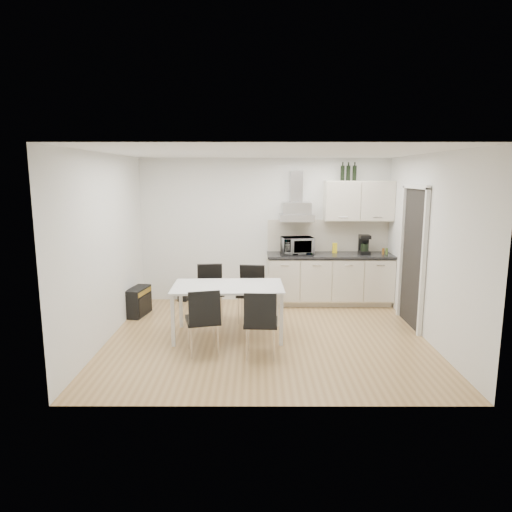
{
  "coord_description": "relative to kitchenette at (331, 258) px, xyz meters",
  "views": [
    {
      "loc": [
        -0.15,
        -6.26,
        2.31
      ],
      "look_at": [
        -0.16,
        0.48,
        1.1
      ],
      "focal_mm": 32.0,
      "sensor_mm": 36.0,
      "label": 1
    }
  ],
  "objects": [
    {
      "name": "kitchenette",
      "position": [
        0.0,
        0.0,
        0.0
      ],
      "size": [
        2.22,
        0.64,
        2.52
      ],
      "color": "beige",
      "rests_on": "ground"
    },
    {
      "name": "chair_near_left",
      "position": [
        -2.03,
        -2.33,
        -0.39
      ],
      "size": [
        0.55,
        0.59,
        0.88
      ],
      "primitive_type": null,
      "rotation": [
        0.0,
        0.0,
        0.25
      ],
      "color": "black",
      "rests_on": "ground"
    },
    {
      "name": "wall_left",
      "position": [
        -3.43,
        -1.73,
        0.47
      ],
      "size": [
        0.1,
        4.0,
        2.6
      ],
      "primitive_type": "cube",
      "color": "white",
      "rests_on": "ground"
    },
    {
      "name": "floor_speaker",
      "position": [
        -2.7,
        0.17,
        -0.69
      ],
      "size": [
        0.19,
        0.17,
        0.27
      ],
      "primitive_type": "cube",
      "rotation": [
        0.0,
        0.0,
        -0.17
      ],
      "color": "black",
      "rests_on": "ground"
    },
    {
      "name": "wall_right",
      "position": [
        1.07,
        -1.73,
        0.47
      ],
      "size": [
        0.1,
        4.0,
        2.6
      ],
      "primitive_type": "cube",
      "color": "white",
      "rests_on": "ground"
    },
    {
      "name": "guitar_amp",
      "position": [
        -3.3,
        -0.7,
        -0.6
      ],
      "size": [
        0.34,
        0.59,
        0.47
      ],
      "rotation": [
        0.0,
        0.0,
        -0.18
      ],
      "color": "black",
      "rests_on": "ground"
    },
    {
      "name": "wall_back",
      "position": [
        -1.18,
        0.27,
        0.47
      ],
      "size": [
        4.5,
        0.1,
        2.6
      ],
      "primitive_type": "cube",
      "color": "white",
      "rests_on": "ground"
    },
    {
      "name": "ceiling",
      "position": [
        -1.18,
        -1.73,
        1.77
      ],
      "size": [
        4.5,
        4.5,
        0.0
      ],
      "primitive_type": "plane",
      "color": "white",
      "rests_on": "wall_back"
    },
    {
      "name": "doorway",
      "position": [
        1.03,
        -1.18,
        0.22
      ],
      "size": [
        0.08,
        1.04,
        2.1
      ],
      "primitive_type": "cube",
      "color": "white",
      "rests_on": "ground"
    },
    {
      "name": "chair_near_right",
      "position": [
        -1.28,
        -2.43,
        -0.39
      ],
      "size": [
        0.47,
        0.52,
        0.88
      ],
      "primitive_type": null,
      "rotation": [
        0.0,
        0.0,
        -0.06
      ],
      "color": "black",
      "rests_on": "ground"
    },
    {
      "name": "dining_table",
      "position": [
        -1.74,
        -1.68,
        -0.15
      ],
      "size": [
        1.59,
        0.94,
        0.75
      ],
      "rotation": [
        0.0,
        0.0,
        0.03
      ],
      "color": "white",
      "rests_on": "ground"
    },
    {
      "name": "ground",
      "position": [
        -1.18,
        -1.73,
        -0.83
      ],
      "size": [
        4.5,
        4.5,
        0.0
      ],
      "primitive_type": "plane",
      "color": "tan",
      "rests_on": "ground"
    },
    {
      "name": "wall_front",
      "position": [
        -1.18,
        -3.73,
        0.47
      ],
      "size": [
        4.5,
        0.1,
        2.6
      ],
      "primitive_type": "cube",
      "color": "white",
      "rests_on": "ground"
    },
    {
      "name": "chair_far_left",
      "position": [
        -2.07,
        -0.93,
        -0.39
      ],
      "size": [
        0.5,
        0.56,
        0.88
      ],
      "primitive_type": null,
      "rotation": [
        0.0,
        0.0,
        3.28
      ],
      "color": "black",
      "rests_on": "ground"
    },
    {
      "name": "chair_far_right",
      "position": [
        -1.43,
        -1.02,
        -0.39
      ],
      "size": [
        0.49,
        0.55,
        0.88
      ],
      "primitive_type": null,
      "rotation": [
        0.0,
        0.0,
        3.03
      ],
      "color": "black",
      "rests_on": "ground"
    }
  ]
}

